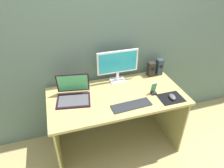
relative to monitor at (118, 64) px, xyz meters
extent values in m
plane|color=tan|center=(-0.10, -0.27, -0.97)|extent=(8.00, 8.00, 0.00)
cube|color=#556E61|center=(-0.10, 0.14, 0.28)|extent=(6.00, 0.04, 2.50)
cube|color=tan|center=(-0.10, -0.27, -0.23)|extent=(1.43, 0.72, 0.03)
cube|color=tan|center=(-0.77, -0.27, -0.60)|extent=(0.02, 0.68, 0.73)
cube|color=tan|center=(0.58, -0.27, -0.60)|extent=(0.02, 0.68, 0.73)
cube|color=white|center=(0.00, 0.00, -0.21)|extent=(0.18, 0.14, 0.01)
cylinder|color=white|center=(0.00, 0.00, -0.15)|extent=(0.04, 0.04, 0.10)
cube|color=white|center=(0.00, 0.00, 0.03)|extent=(0.47, 0.02, 0.27)
cube|color=#26A5BF|center=(0.00, -0.01, 0.03)|extent=(0.44, 0.00, 0.23)
cube|color=#293740|center=(0.53, 0.00, -0.11)|extent=(0.07, 0.07, 0.20)
cylinder|color=black|center=(0.53, -0.04, -0.09)|extent=(0.04, 0.00, 0.04)
cube|color=black|center=(0.43, 0.00, -0.13)|extent=(0.08, 0.08, 0.17)
cylinder|color=black|center=(0.43, -0.04, -0.11)|extent=(0.05, 0.00, 0.05)
cube|color=black|center=(-0.55, -0.24, -0.20)|extent=(0.37, 0.29, 0.02)
cube|color=#47474C|center=(-0.55, -0.25, -0.19)|extent=(0.32, 0.23, 0.00)
cube|color=black|center=(-0.52, -0.10, -0.08)|extent=(0.34, 0.11, 0.23)
cube|color=#4CB266|center=(-0.52, -0.11, -0.08)|extent=(0.31, 0.09, 0.20)
cube|color=#222529|center=(-0.02, -0.48, -0.21)|extent=(0.41, 0.15, 0.01)
cube|color=black|center=(0.42, -0.49, -0.21)|extent=(0.25, 0.20, 0.00)
ellipsoid|color=#515250|center=(0.43, -0.50, -0.19)|extent=(0.08, 0.11, 0.04)
cube|color=black|center=(0.28, -0.36, -0.20)|extent=(0.06, 0.05, 0.02)
cube|color=silver|center=(0.28, -0.35, -0.13)|extent=(0.06, 0.03, 0.12)
cube|color=#4CB266|center=(0.28, -0.36, -0.13)|extent=(0.05, 0.02, 0.10)
camera|label=1|loc=(-0.65, -1.89, 1.04)|focal=32.25mm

